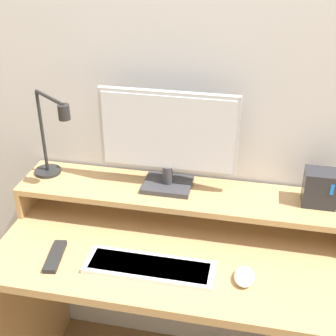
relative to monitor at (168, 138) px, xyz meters
The scene contains 9 objects.
wall_back 0.23m from the monitor, 66.37° to the left, with size 6.00×0.05×2.50m.
desk 0.57m from the monitor, 73.17° to the right, with size 1.17×0.55×0.75m.
monitor_shelf 0.22m from the monitor, 20.84° to the right, with size 1.17×0.23×0.12m.
monitor is the anchor object (origin of this frame).
desk_lamp 0.42m from the monitor, behind, with size 0.21×0.17×0.33m.
router_dock 0.53m from the monitor, ahead, with size 0.11×0.08×0.12m.
keyboard 0.43m from the monitor, 89.22° to the right, with size 0.41×0.12×0.02m.
mouse 0.51m from the monitor, 44.29° to the right, with size 0.06×0.09×0.03m.
remote_control 0.54m from the monitor, 134.52° to the right, with size 0.06×0.15×0.02m.
Camera 1 is at (0.24, -0.93, 1.75)m, focal length 50.00 mm.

